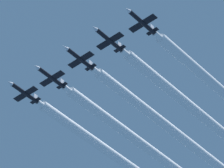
{
  "coord_description": "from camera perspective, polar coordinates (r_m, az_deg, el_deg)",
  "views": [
    {
      "loc": [
        -105.11,
        108.15,
        2.76
      ],
      "look_at": [
        0.06,
        -13.1,
        147.99
      ],
      "focal_mm": 129.02,
      "sensor_mm": 36.0,
      "label": 1
    }
  ],
  "objects": [
    {
      "name": "jet_far_left",
      "position": [
        199.74,
        2.06,
        4.46
      ],
      "size": [
        7.92,
        11.54,
        2.77
      ],
      "color": "black"
    },
    {
      "name": "smoke_trail_inner_left",
      "position": [
        225.49,
        5.86,
        -1.82
      ],
      "size": [
        2.84,
        62.66,
        2.84
      ],
      "color": "white"
    },
    {
      "name": "smoke_trail_inner_right",
      "position": [
        236.41,
        2.06,
        -4.22
      ],
      "size": [
        2.84,
        65.62,
        2.84
      ],
      "color": "white"
    },
    {
      "name": "jet_center",
      "position": [
        209.82,
        -2.36,
        1.86
      ],
      "size": [
        7.92,
        11.54,
        2.77
      ],
      "color": "black"
    },
    {
      "name": "jet_inner_left",
      "position": [
        204.04,
        -0.28,
        3.2
      ],
      "size": [
        7.92,
        11.54,
        2.77
      ],
      "color": "black"
    },
    {
      "name": "smoke_trail_far_right",
      "position": [
        237.32,
        -0.86,
        -4.39
      ],
      "size": [
        2.84,
        52.2,
        2.84
      ],
      "color": "white"
    },
    {
      "name": "jet_inner_right",
      "position": [
        214.95,
        -4.4,
        0.51
      ],
      "size": [
        7.92,
        11.54,
        2.77
      ],
      "color": "black"
    },
    {
      "name": "jet_far_right",
      "position": [
        220.37,
        -6.28,
        -0.59
      ],
      "size": [
        7.92,
        11.54,
        2.77
      ],
      "color": "black"
    },
    {
      "name": "smoke_trail_center",
      "position": [
        230.07,
        3.63,
        -2.78
      ],
      "size": [
        2.84,
        60.24,
        2.84
      ],
      "color": "white"
    }
  ]
}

